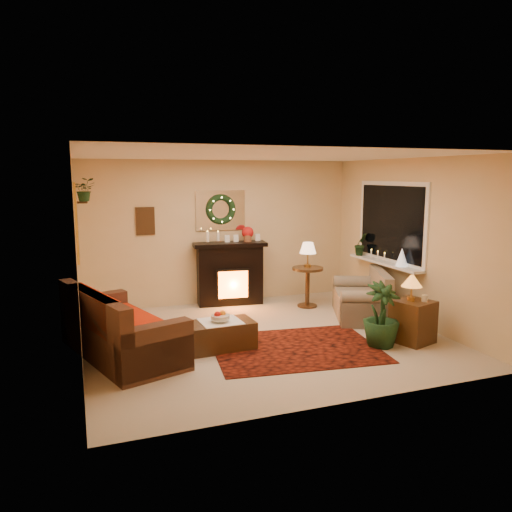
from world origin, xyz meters
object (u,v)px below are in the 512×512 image
object	(u,v)px
sofa	(122,323)
side_table_round	(307,289)
fireplace	(230,274)
end_table_square	(413,323)
coffee_table	(221,334)
loveseat	(361,292)

from	to	relation	value
sofa	side_table_round	size ratio (longest dim) A/B	2.92
fireplace	end_table_square	bearing A→B (deg)	-51.73
sofa	end_table_square	bearing A→B (deg)	-30.85
fireplace	side_table_round	bearing A→B (deg)	-21.41
end_table_square	coffee_table	distance (m)	2.70
sofa	end_table_square	xyz separation A→B (m)	(3.89, -0.87, -0.16)
loveseat	coffee_table	xyz separation A→B (m)	(-2.60, -0.67, -0.21)
loveseat	side_table_round	xyz separation A→B (m)	(-0.53, 0.91, -0.09)
loveseat	end_table_square	xyz separation A→B (m)	(0.02, -1.34, -0.15)
coffee_table	end_table_square	bearing A→B (deg)	-16.81
loveseat	fireplace	bearing A→B (deg)	161.58
fireplace	loveseat	bearing A→B (deg)	-34.94
fireplace	loveseat	xyz separation A→B (m)	(1.78, -1.57, -0.13)
side_table_round	end_table_square	world-z (taller)	side_table_round
sofa	fireplace	size ratio (longest dim) A/B	1.79
side_table_round	fireplace	bearing A→B (deg)	152.05
loveseat	coffee_table	size ratio (longest dim) A/B	1.51
sofa	end_table_square	world-z (taller)	sofa
fireplace	coffee_table	size ratio (longest dim) A/B	1.30
loveseat	sofa	bearing A→B (deg)	-150.11
end_table_square	coffee_table	world-z (taller)	end_table_square
sofa	loveseat	xyz separation A→B (m)	(3.88, 0.46, -0.01)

